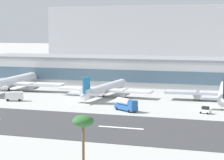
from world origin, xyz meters
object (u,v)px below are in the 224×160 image
at_px(palm_tree_1, 83,123).
at_px(airliner_red_tail_gate_0, 9,83).
at_px(service_fuel_truck_1, 126,105).
at_px(distant_hotel_block, 154,37).
at_px(terminal_building, 134,71).
at_px(service_baggage_tug_0, 205,110).
at_px(service_box_truck_2, 14,96).
at_px(airliner_blue_tail_gate_1, 104,89).

bearing_deg(palm_tree_1, airliner_red_tail_gate_0, 127.08).
height_order(airliner_red_tail_gate_0, service_fuel_truck_1, airliner_red_tail_gate_0).
height_order(distant_hotel_block, airliner_red_tail_gate_0, distant_hotel_block).
relative_size(terminal_building, airliner_red_tail_gate_0, 2.92).
distance_m(airliner_red_tail_gate_0, palm_tree_1, 116.04).
bearing_deg(terminal_building, service_baggage_tug_0, -58.45).
xyz_separation_m(distant_hotel_block, palm_tree_1, (41.28, -229.70, -11.30)).
relative_size(service_baggage_tug_0, service_box_truck_2, 0.55).
height_order(service_fuel_truck_1, service_box_truck_2, service_fuel_truck_1).
relative_size(terminal_building, palm_tree_1, 14.32).
height_order(distant_hotel_block, service_baggage_tug_0, distant_hotel_block).
distance_m(service_box_truck_2, palm_tree_1, 88.38).
xyz_separation_m(terminal_building, service_box_truck_2, (-26.42, -62.10, -4.53)).
bearing_deg(terminal_building, distant_hotel_block, 97.90).
bearing_deg(service_box_truck_2, airliner_red_tail_gate_0, -72.78).
xyz_separation_m(distant_hotel_block, airliner_blue_tail_gate_1, (13.89, -141.02, -17.47)).
xyz_separation_m(terminal_building, airliner_red_tail_gate_0, (-42.22, -39.15, -2.95)).
relative_size(terminal_building, distant_hotel_block, 1.08).
bearing_deg(service_baggage_tug_0, service_box_truck_2, 15.78).
distance_m(terminal_building, service_box_truck_2, 67.63).
bearing_deg(service_fuel_truck_1, service_baggage_tug_0, 41.38).
bearing_deg(service_fuel_truck_1, terminal_building, 137.72).
distance_m(airliner_red_tail_gate_0, service_fuel_truck_1, 66.28).
height_order(airliner_blue_tail_gate_1, service_fuel_truck_1, airliner_blue_tail_gate_1).
xyz_separation_m(airliner_red_tail_gate_0, service_box_truck_2, (15.80, -22.94, -1.58)).
distance_m(terminal_building, airliner_red_tail_gate_0, 57.66).
relative_size(airliner_red_tail_gate_0, service_box_truck_2, 7.88).
bearing_deg(service_fuel_truck_1, airliner_red_tail_gate_0, -172.95).
distance_m(distant_hotel_block, palm_tree_1, 233.66).
bearing_deg(distant_hotel_block, service_box_truck_2, -94.57).
relative_size(distant_hotel_block, palm_tree_1, 13.26).
distance_m(service_baggage_tug_0, palm_tree_1, 67.19).
bearing_deg(service_baggage_tug_0, terminal_building, -39.17).
distance_m(service_fuel_truck_1, palm_tree_1, 63.70).
xyz_separation_m(terminal_building, airliner_blue_tail_gate_1, (0.28, -42.95, -3.46)).
bearing_deg(airliner_blue_tail_gate_1, terminal_building, 2.98).
xyz_separation_m(terminal_building, palm_tree_1, (27.66, -131.63, 2.70)).
height_order(distant_hotel_block, service_fuel_truck_1, distant_hotel_block).
distance_m(airliner_red_tail_gate_0, service_box_truck_2, 27.90).
bearing_deg(distant_hotel_block, service_baggage_tug_0, -71.72).
relative_size(terminal_building, service_fuel_truck_1, 17.46).
relative_size(service_baggage_tug_0, palm_tree_1, 0.34).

